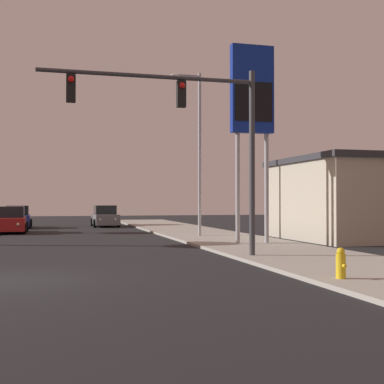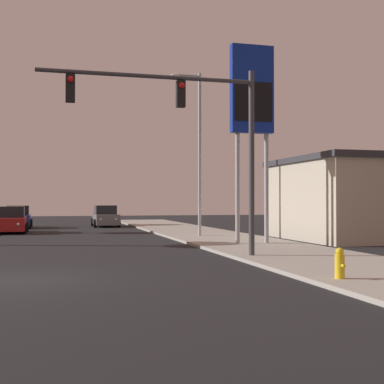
% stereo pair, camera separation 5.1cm
% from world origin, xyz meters
% --- Properties ---
extents(ground_plane, '(120.00, 120.00, 0.00)m').
position_xyz_m(ground_plane, '(0.00, 0.00, 0.00)').
color(ground_plane, black).
extents(sidewalk_right, '(5.00, 60.00, 0.12)m').
position_xyz_m(sidewalk_right, '(9.50, 10.00, 0.06)').
color(sidewalk_right, '#9E998E').
rests_on(sidewalk_right, ground).
extents(building_gas_station, '(10.30, 8.30, 4.30)m').
position_xyz_m(building_gas_station, '(18.00, 10.83, 2.16)').
color(building_gas_station, '#B2A893').
rests_on(building_gas_station, ground).
extents(car_grey, '(2.04, 4.32, 1.68)m').
position_xyz_m(car_grey, '(4.96, 28.36, 0.76)').
color(car_grey, slate).
rests_on(car_grey, ground).
extents(car_blue, '(2.04, 4.33, 1.68)m').
position_xyz_m(car_blue, '(-1.62, 27.81, 0.76)').
color(car_blue, navy).
rests_on(car_blue, ground).
extents(car_red, '(2.04, 4.33, 1.68)m').
position_xyz_m(car_red, '(-1.65, 21.46, 0.76)').
color(car_red, maroon).
rests_on(car_red, ground).
extents(traffic_light_mast, '(7.45, 0.36, 6.50)m').
position_xyz_m(traffic_light_mast, '(5.56, 3.34, 4.73)').
color(traffic_light_mast, '#38383D').
rests_on(traffic_light_mast, sidewalk_right).
extents(street_lamp, '(1.74, 0.24, 9.00)m').
position_xyz_m(street_lamp, '(8.66, 14.17, 5.12)').
color(street_lamp, '#99999E').
rests_on(street_lamp, sidewalk_right).
extents(gas_station_sign, '(2.00, 0.42, 9.00)m').
position_xyz_m(gas_station_sign, '(9.68, 8.43, 6.62)').
color(gas_station_sign, '#99999E').
rests_on(gas_station_sign, sidewalk_right).
extents(fire_hydrant, '(0.24, 0.34, 0.76)m').
position_xyz_m(fire_hydrant, '(7.73, -2.55, 0.49)').
color(fire_hydrant, gold).
rests_on(fire_hydrant, sidewalk_right).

